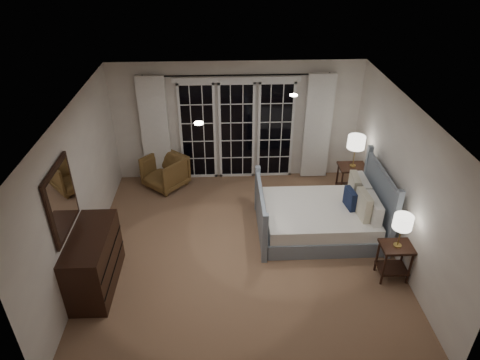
{
  "coord_description": "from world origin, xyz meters",
  "views": [
    {
      "loc": [
        -0.29,
        -5.57,
        4.73
      ],
      "look_at": [
        -0.02,
        0.53,
        1.05
      ],
      "focal_mm": 32.0,
      "sensor_mm": 36.0,
      "label": 1
    }
  ],
  "objects_px": {
    "nightstand_right": "(351,176)",
    "dresser": "(94,261)",
    "nightstand_left": "(395,257)",
    "armchair": "(165,172)",
    "lamp_left": "(403,222)",
    "bed": "(322,217)",
    "lamp_right": "(356,142)"
  },
  "relations": [
    {
      "from": "nightstand_right",
      "to": "lamp_left",
      "type": "relative_size",
      "value": 1.26
    },
    {
      "from": "nightstand_right",
      "to": "dresser",
      "type": "distance_m",
      "value": 5.0
    },
    {
      "from": "dresser",
      "to": "lamp_left",
      "type": "bearing_deg",
      "value": -0.4
    },
    {
      "from": "bed",
      "to": "nightstand_left",
      "type": "bearing_deg",
      "value": -54.46
    },
    {
      "from": "dresser",
      "to": "nightstand_left",
      "type": "bearing_deg",
      "value": -0.4
    },
    {
      "from": "nightstand_left",
      "to": "armchair",
      "type": "relative_size",
      "value": 0.81
    },
    {
      "from": "nightstand_left",
      "to": "lamp_left",
      "type": "xyz_separation_m",
      "value": [
        -0.0,
        0.0,
        0.64
      ]
    },
    {
      "from": "bed",
      "to": "dresser",
      "type": "distance_m",
      "value": 3.83
    },
    {
      "from": "nightstand_right",
      "to": "nightstand_left",
      "type": "bearing_deg",
      "value": -88.78
    },
    {
      "from": "nightstand_right",
      "to": "armchair",
      "type": "distance_m",
      "value": 3.75
    },
    {
      "from": "bed",
      "to": "lamp_left",
      "type": "xyz_separation_m",
      "value": [
        0.85,
        -1.18,
        0.73
      ]
    },
    {
      "from": "bed",
      "to": "dresser",
      "type": "relative_size",
      "value": 1.59
    },
    {
      "from": "nightstand_right",
      "to": "dresser",
      "type": "xyz_separation_m",
      "value": [
        -4.45,
        -2.28,
        0.01
      ]
    },
    {
      "from": "lamp_left",
      "to": "dresser",
      "type": "distance_m",
      "value": 4.53
    },
    {
      "from": "dresser",
      "to": "lamp_right",
      "type": "bearing_deg",
      "value": 27.17
    },
    {
      "from": "lamp_right",
      "to": "dresser",
      "type": "relative_size",
      "value": 0.48
    },
    {
      "from": "dresser",
      "to": "bed",
      "type": "bearing_deg",
      "value": 17.53
    },
    {
      "from": "lamp_left",
      "to": "lamp_right",
      "type": "xyz_separation_m",
      "value": [
        -0.05,
        2.31,
        0.15
      ]
    },
    {
      "from": "nightstand_left",
      "to": "dresser",
      "type": "xyz_separation_m",
      "value": [
        -4.5,
        0.03,
        0.06
      ]
    },
    {
      "from": "lamp_right",
      "to": "armchair",
      "type": "distance_m",
      "value": 3.84
    },
    {
      "from": "lamp_left",
      "to": "lamp_right",
      "type": "distance_m",
      "value": 2.32
    },
    {
      "from": "bed",
      "to": "lamp_left",
      "type": "bearing_deg",
      "value": -54.46
    },
    {
      "from": "nightstand_left",
      "to": "lamp_right",
      "type": "height_order",
      "value": "lamp_right"
    },
    {
      "from": "nightstand_right",
      "to": "lamp_left",
      "type": "distance_m",
      "value": 2.39
    },
    {
      "from": "dresser",
      "to": "nightstand_right",
      "type": "bearing_deg",
      "value": 27.17
    },
    {
      "from": "lamp_right",
      "to": "nightstand_left",
      "type": "bearing_deg",
      "value": -88.78
    },
    {
      "from": "nightstand_right",
      "to": "dresser",
      "type": "relative_size",
      "value": 0.52
    },
    {
      "from": "nightstand_left",
      "to": "nightstand_right",
      "type": "xyz_separation_m",
      "value": [
        -0.05,
        2.31,
        0.05
      ]
    },
    {
      "from": "bed",
      "to": "nightstand_right",
      "type": "xyz_separation_m",
      "value": [
        0.8,
        1.13,
        0.14
      ]
    },
    {
      "from": "lamp_right",
      "to": "nightstand_right",
      "type": "bearing_deg",
      "value": 180.0
    },
    {
      "from": "nightstand_left",
      "to": "nightstand_right",
      "type": "height_order",
      "value": "nightstand_right"
    },
    {
      "from": "armchair",
      "to": "lamp_left",
      "type": "bearing_deg",
      "value": 3.98
    }
  ]
}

